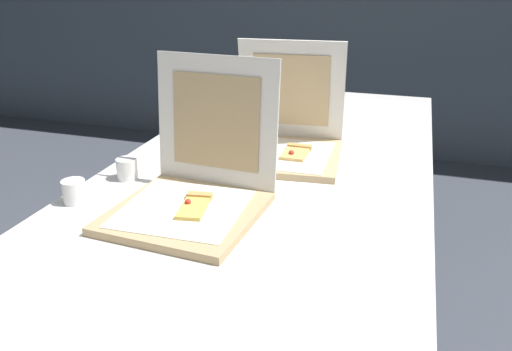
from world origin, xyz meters
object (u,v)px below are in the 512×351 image
Objects in this scene: pizza_box_middle at (286,141)px; cup_white_near_left at (74,191)px; pizza_box_front at (193,191)px; cup_white_near_center at (127,169)px; table at (266,185)px; cup_white_mid at (193,147)px.

cup_white_near_left is at bearing -136.70° from pizza_box_middle.
pizza_box_front is 6.49× the size of cup_white_near_center.
pizza_box_front is at bearing -111.17° from pizza_box_middle.
table is at bearing 39.83° from cup_white_near_left.
pizza_box_front reaches higher than pizza_box_middle.
table is 0.34m from pizza_box_front.
pizza_box_front reaches higher than cup_white_mid.
cup_white_near_left is 0.20m from cup_white_near_center.
pizza_box_middle reaches higher than cup_white_mid.
cup_white_near_left is 0.46m from cup_white_mid.
table is at bearing -13.42° from cup_white_mid.
cup_white_mid is at bearing 65.50° from cup_white_near_center.
cup_white_near_center is at bearing -155.54° from table.
pizza_box_front is 0.33m from cup_white_near_left.
pizza_box_front is at bearing -109.52° from table.
pizza_box_middle is 0.31m from cup_white_mid.
table is 5.82× the size of pizza_box_middle.
pizza_box_middle is at bearing 48.73° from cup_white_near_left.
table is 35.73× the size of cup_white_near_center.
table is 0.43m from cup_white_near_center.
cup_white_mid is (0.11, 0.24, 0.00)m from cup_white_near_center.
cup_white_mid is (-0.17, 0.38, -0.02)m from pizza_box_front.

